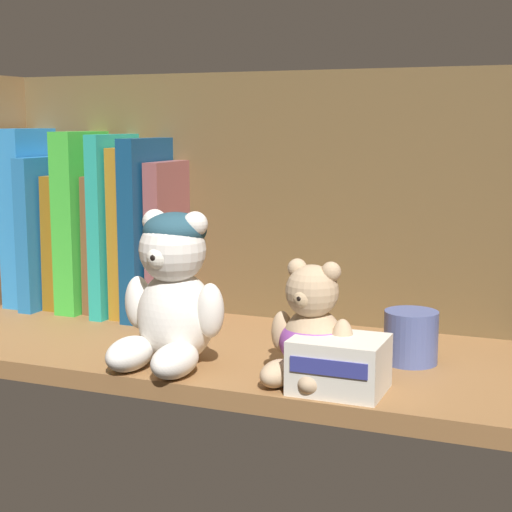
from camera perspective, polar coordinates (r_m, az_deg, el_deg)
The scene contains 15 objects.
shelf_board at distance 91.33cm, azimuth 0.11°, elevation -7.11°, with size 82.02×28.73×2.00cm, color olive.
shelf_back_panel at distance 102.18cm, azimuth 3.27°, elevation 3.51°, with size 84.42×1.20×33.09cm, color brown.
book_0 at distance 116.83cm, azimuth -15.27°, elevation 2.67°, with size 3.40×10.66×24.05cm, color #297FCE.
book_1 at distance 115.23cm, azimuth -14.02°, elevation 1.70°, with size 2.02×13.66×20.33cm, color #216AAE.
book_2 at distance 113.90cm, azimuth -12.95°, elevation 1.05°, with size 2.43×9.15×17.91cm, color #8E5E15.
book_3 at distance 111.78cm, azimuth -11.69°, elevation 2.43°, with size 3.09×11.98×23.69cm, color green.
book_4 at distance 110.53cm, azimuth -10.37°, elevation 0.91°, with size 2.16×9.11×18.01cm, color brown.
book_5 at distance 108.95cm, azimuth -9.37°, elevation 2.24°, with size 1.83×13.79×23.36cm, color teal.
book_6 at distance 107.87cm, azimuth -8.31°, elevation 1.76°, with size 2.10×11.51×21.72cm, color #A8711E.
book_7 at distance 106.54cm, azimuth -7.14°, elevation 2.01°, with size 2.28×14.21×22.91cm, color navy.
book_8 at distance 105.54cm, azimuth -5.94°, elevation 1.17°, with size 2.02×10.64×20.00cm, color #8F4E4E.
teddy_bear_larger at distance 84.21cm, azimuth -5.89°, elevation -2.55°, with size 11.72×11.96×15.98cm.
teddy_bear_smaller at distance 78.91cm, azimuth 3.87°, elevation -5.50°, with size 8.79×9.34×11.87cm.
pillar_candle at distance 86.83cm, azimuth 10.76°, elevation -5.57°, with size 5.61×5.61×5.51cm, color #4C5B99.
small_product_box at distance 77.01cm, azimuth 5.83°, elevation -7.52°, with size 8.49×6.99×5.12cm.
Camera 1 is at (32.85, -81.26, 26.67)cm, focal length 57.30 mm.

